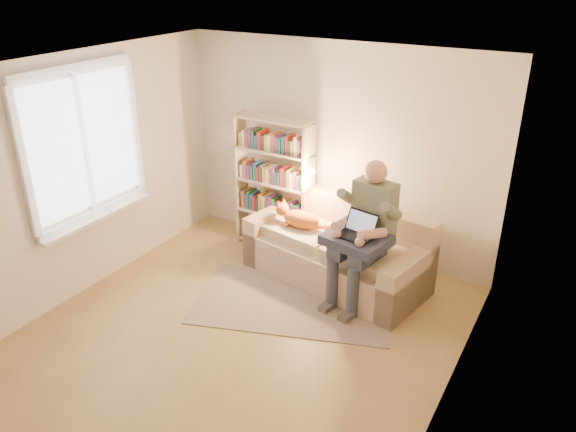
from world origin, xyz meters
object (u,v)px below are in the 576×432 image
Objects in this scene: person at (366,226)px; bookshelf at (274,178)px; laptop at (361,231)px; cat at (297,218)px; sofa at (338,253)px.

bookshelf is at bearing 170.22° from person.
person is at bearing 106.48° from laptop.
laptop reaches higher than cat.
person is at bearing -19.51° from bookshelf.
sofa is at bearing 160.71° from person.
bookshelf reaches higher than person.
bookshelf is (-1.46, 0.55, 0.08)m from person.
cat is at bearing -165.22° from sofa.
laptop is at bearing -73.52° from person.
person reaches higher than laptop.
sofa is 5.44× the size of laptop.
bookshelf reaches higher than laptop.
sofa is 1.26m from bookshelf.
person is (0.41, -0.24, 0.55)m from sofa.
person is 2.25× the size of cat.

